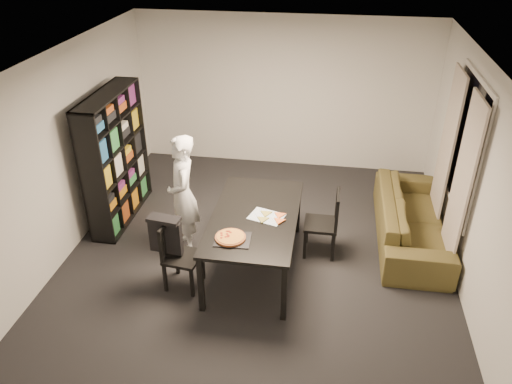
% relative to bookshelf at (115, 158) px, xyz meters
% --- Properties ---
extents(room, '(5.01, 5.51, 2.61)m').
position_rel_bookshelf_xyz_m(room, '(2.16, -0.60, 0.35)').
color(room, black).
rests_on(room, ground).
extents(window_pane, '(0.02, 1.40, 1.60)m').
position_rel_bookshelf_xyz_m(window_pane, '(4.64, -0.00, 0.55)').
color(window_pane, black).
rests_on(window_pane, room).
extents(window_frame, '(0.03, 1.52, 1.72)m').
position_rel_bookshelf_xyz_m(window_frame, '(4.64, -0.00, 0.55)').
color(window_frame, white).
rests_on(window_frame, room).
extents(curtain_left, '(0.03, 0.70, 2.25)m').
position_rel_bookshelf_xyz_m(curtain_left, '(4.56, -0.52, 0.20)').
color(curtain_left, '#BDAFA1').
rests_on(curtain_left, room).
extents(curtain_right, '(0.03, 0.70, 2.25)m').
position_rel_bookshelf_xyz_m(curtain_right, '(4.56, 0.52, 0.20)').
color(curtain_right, '#BDAFA1').
rests_on(curtain_right, room).
extents(bookshelf, '(0.35, 1.50, 1.90)m').
position_rel_bookshelf_xyz_m(bookshelf, '(0.00, 0.00, 0.00)').
color(bookshelf, black).
rests_on(bookshelf, room).
extents(dining_table, '(1.04, 1.87, 0.78)m').
position_rel_bookshelf_xyz_m(dining_table, '(2.15, -0.91, -0.24)').
color(dining_table, black).
rests_on(dining_table, room).
extents(chair_left, '(0.45, 0.45, 0.87)m').
position_rel_bookshelf_xyz_m(chair_left, '(1.28, -1.39, -0.45)').
color(chair_left, black).
rests_on(chair_left, room).
extents(chair_right, '(0.43, 0.43, 0.92)m').
position_rel_bookshelf_xyz_m(chair_right, '(3.04, -0.46, -0.43)').
color(chair_right, black).
rests_on(chair_right, room).
extents(draped_jacket, '(0.41, 0.22, 0.48)m').
position_rel_bookshelf_xyz_m(draped_jacket, '(1.16, -1.37, -0.23)').
color(draped_jacket, black).
rests_on(draped_jacket, chair_left).
extents(person, '(0.58, 0.69, 1.62)m').
position_rel_bookshelf_xyz_m(person, '(1.16, -0.62, -0.14)').
color(person, white).
rests_on(person, room).
extents(baking_tray, '(0.41, 0.34, 0.01)m').
position_rel_bookshelf_xyz_m(baking_tray, '(1.99, -1.46, -0.16)').
color(baking_tray, black).
rests_on(baking_tray, dining_table).
extents(pepperoni_pizza, '(0.35, 0.35, 0.03)m').
position_rel_bookshelf_xyz_m(pepperoni_pizza, '(1.96, -1.45, -0.14)').
color(pepperoni_pizza, brown).
rests_on(pepperoni_pizza, dining_table).
extents(kitchen_towel, '(0.47, 0.40, 0.01)m').
position_rel_bookshelf_xyz_m(kitchen_towel, '(2.29, -0.93, -0.17)').
color(kitchen_towel, white).
rests_on(kitchen_towel, dining_table).
extents(pizza_slices, '(0.46, 0.43, 0.01)m').
position_rel_bookshelf_xyz_m(pizza_slices, '(2.36, -0.94, -0.15)').
color(pizza_slices, '#DE9045').
rests_on(pizza_slices, dining_table).
extents(sofa, '(0.87, 2.23, 0.65)m').
position_rel_bookshelf_xyz_m(sofa, '(4.17, 0.04, -0.62)').
color(sofa, '#46461C').
rests_on(sofa, room).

